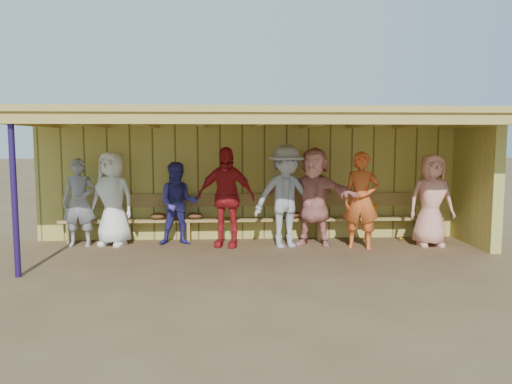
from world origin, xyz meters
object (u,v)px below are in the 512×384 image
player_f (314,197)px  player_g (361,200)px  player_a (79,202)px  player_b (112,199)px  player_e (286,196)px  player_d (226,197)px  player_c (178,204)px  bench (254,214)px  player_h (431,200)px

player_f → player_g: bearing=2.2°
player_f → player_a: bearing=-158.7°
player_a → player_b: 0.60m
player_e → player_g: bearing=-20.7°
player_a → player_e: size_ratio=0.87×
player_a → player_f: (4.42, -0.16, 0.10)m
player_a → player_d: (2.75, -0.17, 0.11)m
player_b → player_g: bearing=11.6°
player_d → player_g: player_d is taller
player_a → player_d: size_ratio=0.89×
player_c → player_f: player_f is taller
player_c → bench: 1.53m
player_b → bench: (2.71, 0.33, -0.37)m
player_b → player_d: (2.15, -0.23, 0.04)m
bench → player_h: bearing=-12.8°
player_d → player_c: bearing=-178.9°
player_c → bench: (1.46, 0.34, -0.27)m
player_d → player_b: bearing=-171.6°
player_e → player_f: 0.57m
player_c → player_a: bearing=176.4°
player_f → player_d: bearing=-156.4°
player_d → player_e: (1.12, -0.13, 0.02)m
player_a → player_g: size_ratio=0.93×
player_f → player_h: size_ratio=1.07×
player_c → player_f: (2.57, -0.21, 0.14)m
player_c → player_d: 0.94m
player_b → player_h: 6.03m
bench → player_g: bearing=-24.2°
player_f → player_e: bearing=-142.8°
player_a → bench: (3.31, 0.39, -0.30)m
player_a → bench: size_ratio=0.22×
bench → player_d: bearing=-135.0°
player_b → player_f: (3.82, -0.22, 0.04)m
player_b → player_g: size_ratio=1.00×
player_a → player_c: player_a is taller
player_d → player_f: bearing=14.8°
player_d → player_f: size_ratio=1.01×
player_e → player_h: 2.75m
player_f → player_b: bearing=-160.0°
player_d → player_a: bearing=-168.9°
player_h → player_e: bearing=178.4°
player_a → player_b: (0.60, 0.06, 0.06)m
player_d → player_g: (2.50, -0.31, -0.04)m
player_f → bench: player_f is taller
player_a → player_e: bearing=-4.7°
player_g → player_b: bearing=-167.3°
player_d → player_e: bearing=8.0°
player_d → player_h: size_ratio=1.08×
player_d → bench: player_d is taller
player_e → player_g: 1.39m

